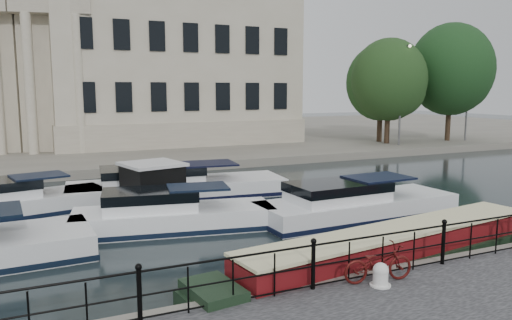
{
  "coord_description": "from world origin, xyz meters",
  "views": [
    {
      "loc": [
        -5.83,
        -11.74,
        5.17
      ],
      "look_at": [
        0.5,
        2.0,
        3.0
      ],
      "focal_mm": 35.0,
      "sensor_mm": 36.0,
      "label": 1
    }
  ],
  "objects_px": {
    "bicycle": "(378,263)",
    "narrowboat": "(396,256)",
    "harbour_hut": "(153,190)",
    "mooring_bollard": "(381,275)"
  },
  "relations": [
    {
      "from": "bicycle",
      "to": "narrowboat",
      "type": "xyz_separation_m",
      "value": [
        2.03,
        1.7,
        -0.65
      ]
    },
    {
      "from": "harbour_hut",
      "to": "narrowboat",
      "type": "bearing_deg",
      "value": -76.45
    },
    {
      "from": "bicycle",
      "to": "harbour_hut",
      "type": "height_order",
      "value": "harbour_hut"
    },
    {
      "from": "mooring_bollard",
      "to": "harbour_hut",
      "type": "distance_m",
      "value": 11.83
    },
    {
      "from": "bicycle",
      "to": "harbour_hut",
      "type": "relative_size",
      "value": 0.49
    },
    {
      "from": "harbour_hut",
      "to": "mooring_bollard",
      "type": "bearing_deg",
      "value": -89.97
    },
    {
      "from": "bicycle",
      "to": "narrowboat",
      "type": "height_order",
      "value": "bicycle"
    },
    {
      "from": "narrowboat",
      "to": "harbour_hut",
      "type": "height_order",
      "value": "harbour_hut"
    },
    {
      "from": "narrowboat",
      "to": "mooring_bollard",
      "type": "bearing_deg",
      "value": -145.07
    },
    {
      "from": "narrowboat",
      "to": "harbour_hut",
      "type": "relative_size",
      "value": 3.66
    }
  ]
}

